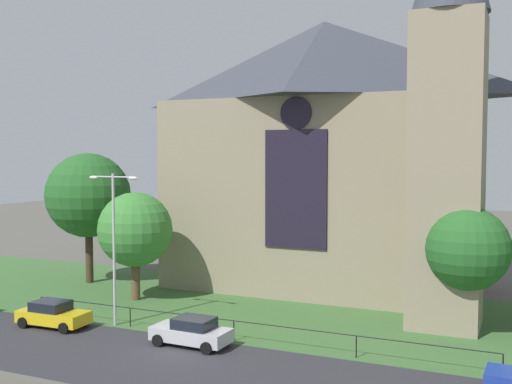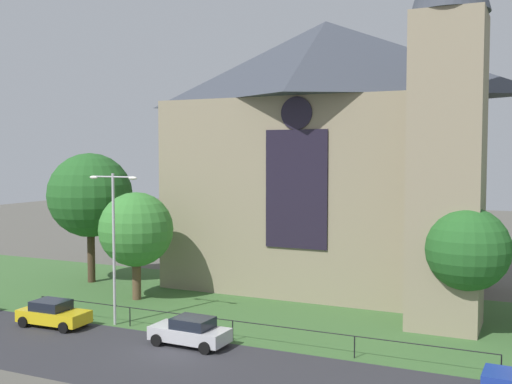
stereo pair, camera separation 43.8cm
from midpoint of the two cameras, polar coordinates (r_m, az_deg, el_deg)
ground at (r=41.39m, az=0.51°, el=-10.53°), size 160.00×160.00×0.00m
road_asphalt at (r=31.28m, az=-8.87°, el=-15.27°), size 120.00×8.00×0.01m
grass_verge at (r=39.63m, az=-0.70°, el=-11.16°), size 120.00×20.00×0.01m
church_building at (r=46.14m, az=7.36°, el=3.78°), size 23.20×16.20×26.00m
iron_railing at (r=33.81m, az=-1.80°, el=-12.09°), size 27.02×0.07×1.13m
tree_left_near at (r=43.09m, az=-10.79°, el=-3.45°), size 5.13×5.13×7.45m
tree_right_near at (r=35.90m, az=19.38°, el=-5.05°), size 4.65×4.65×7.17m
tree_left_far at (r=49.54m, az=-14.89°, el=-0.30°), size 6.57×6.57×10.15m
streetlamp_near at (r=36.87m, az=-12.75°, el=-3.46°), size 3.37×0.26×8.94m
parked_car_yellow at (r=38.37m, az=-18.00°, el=-10.69°), size 4.25×2.12×1.51m
parked_car_silver at (r=33.24m, az=-5.72°, el=-12.76°), size 4.26×2.13×1.51m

